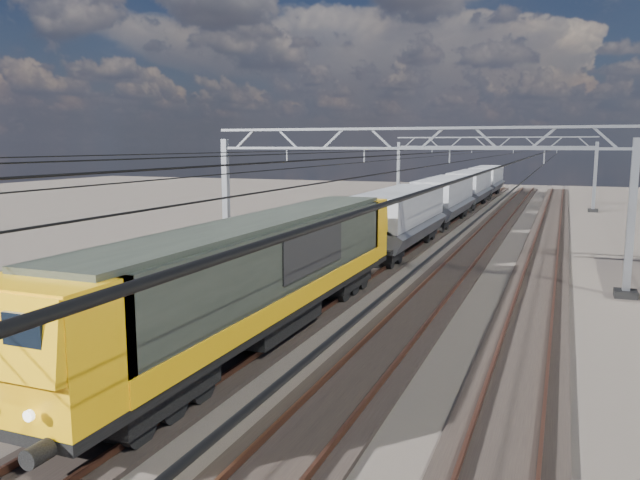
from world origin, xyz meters
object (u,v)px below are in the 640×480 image
(catenary_gantry_far, at_px, (492,169))
(hopper_wagon_mid, at_px, (444,197))
(locomotive, at_px, (265,270))
(catenary_gantry_mid, at_px, (405,197))
(hopper_wagon_lead, at_px, (400,215))
(hopper_wagon_third, at_px, (470,186))
(hopper_wagon_fourth, at_px, (487,179))

(catenary_gantry_far, xyz_separation_m, hopper_wagon_mid, (-2.00, -14.71, -1.67))
(locomotive, bearing_deg, hopper_wagon_mid, 90.00)
(catenary_gantry_mid, relative_size, locomotive, 0.94)
(hopper_wagon_lead, bearing_deg, hopper_wagon_mid, 90.00)
(hopper_wagon_lead, distance_m, hopper_wagon_mid, 14.20)
(hopper_wagon_mid, bearing_deg, catenary_gantry_far, 82.26)
(catenary_gantry_far, distance_m, hopper_wagon_third, 2.66)
(hopper_wagon_mid, bearing_deg, hopper_wagon_lead, -90.00)
(catenary_gantry_far, xyz_separation_m, hopper_wagon_third, (-2.00, -0.51, -1.67))
(hopper_wagon_fourth, bearing_deg, hopper_wagon_third, -90.00)
(hopper_wagon_lead, xyz_separation_m, hopper_wagon_fourth, (0.00, 42.60, 0.00))
(catenary_gantry_mid, relative_size, catenary_gantry_far, 1.00)
(hopper_wagon_third, bearing_deg, hopper_wagon_fourth, 90.00)
(hopper_wagon_fourth, bearing_deg, hopper_wagon_lead, -90.00)
(hopper_wagon_lead, relative_size, hopper_wagon_mid, 1.00)
(catenary_gantry_far, bearing_deg, hopper_wagon_fourth, 98.32)
(hopper_wagon_lead, height_order, hopper_wagon_fourth, same)
(hopper_wagon_lead, xyz_separation_m, hopper_wagon_mid, (0.00, 14.20, 0.00))
(hopper_wagon_third, xyz_separation_m, hopper_wagon_fourth, (0.00, 14.20, 0.00))
(catenary_gantry_mid, distance_m, catenary_gantry_far, 36.00)
(hopper_wagon_fourth, bearing_deg, hopper_wagon_mid, -90.00)
(catenary_gantry_mid, relative_size, hopper_wagon_lead, 1.53)
(hopper_wagon_lead, distance_m, hopper_wagon_third, 28.40)
(catenary_gantry_mid, height_order, hopper_wagon_fourth, catenary_gantry_mid)
(catenary_gantry_mid, distance_m, hopper_wagon_fourth, 49.75)
(locomotive, bearing_deg, catenary_gantry_mid, 79.32)
(catenary_gantry_far, distance_m, hopper_wagon_lead, 29.03)
(locomotive, distance_m, hopper_wagon_third, 46.10)
(locomotive, relative_size, hopper_wagon_mid, 1.62)
(locomotive, bearing_deg, hopper_wagon_fourth, 90.00)
(catenary_gantry_far, height_order, hopper_wagon_fourth, catenary_gantry_far)
(catenary_gantry_mid, relative_size, hopper_wagon_fourth, 1.53)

